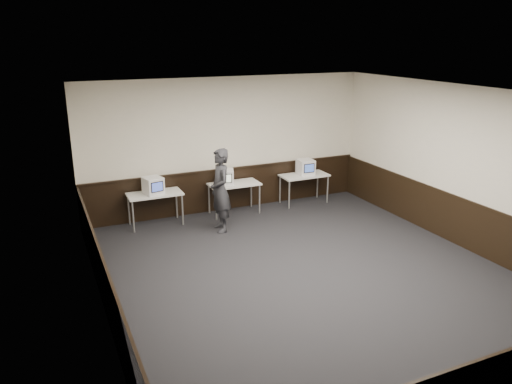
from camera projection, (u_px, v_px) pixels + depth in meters
floor at (309, 276)px, 8.90m from camera, size 8.00×8.00×0.00m
ceiling at (315, 94)px, 7.94m from camera, size 8.00×8.00×0.00m
back_wall at (227, 145)px, 11.90m from camera, size 7.00×0.00×7.00m
left_wall at (97, 220)px, 7.06m from camera, size 0.00×8.00×8.00m
right_wall at (467, 169)px, 9.78m from camera, size 0.00×8.00×8.00m
wainscot_back at (229, 189)px, 12.21m from camera, size 6.98×0.04×1.00m
wainscot_left at (106, 289)px, 7.39m from camera, size 0.04×7.98×1.00m
wainscot_right at (459, 221)px, 10.10m from camera, size 0.04×7.98×1.00m
wainscot_rail at (228, 169)px, 12.04m from camera, size 6.98×0.06×0.04m
desk_left at (155, 196)px, 11.09m from camera, size 1.20×0.60×0.75m
desk_center at (234, 186)px, 11.83m from camera, size 1.20×0.60×0.75m
desk_right at (304, 177)px, 12.57m from camera, size 1.20×0.60×0.75m
emac_left at (153, 186)px, 10.96m from camera, size 0.46×0.48×0.38m
emac_center at (226, 177)px, 11.67m from camera, size 0.46×0.47×0.36m
emac_right at (306, 167)px, 12.51m from camera, size 0.40×0.43×0.38m
person at (220, 190)px, 10.71m from camera, size 0.46×0.68×1.83m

